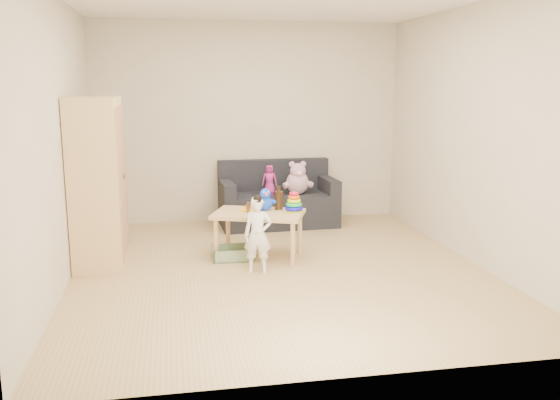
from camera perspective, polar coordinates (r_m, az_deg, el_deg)
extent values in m
plane|color=tan|center=(5.92, -0.04, -6.67)|extent=(4.50, 4.50, 0.00)
plane|color=beige|center=(7.87, -3.01, 7.42)|extent=(4.00, 0.00, 4.00)
plane|color=beige|center=(3.48, 6.65, 2.63)|extent=(4.00, 0.00, 4.00)
plane|color=beige|center=(5.65, -20.51, 5.26)|extent=(0.00, 4.50, 4.50)
plane|color=beige|center=(6.33, 18.18, 5.97)|extent=(0.00, 4.50, 4.50)
cube|color=#EACC80|center=(6.23, -17.13, 1.72)|extent=(0.47, 0.94, 1.68)
cube|color=black|center=(7.67, -0.18, -0.90)|extent=(1.50, 0.79, 0.42)
cube|color=tan|center=(6.27, -2.05, -3.35)|extent=(1.07, 0.87, 0.48)
imported|color=white|center=(5.75, -2.14, -3.45)|extent=(0.30, 0.22, 0.73)
imported|color=#C12483|center=(7.53, -1.02, 1.93)|extent=(0.21, 0.17, 0.37)
cylinder|color=#B6CA0A|center=(6.21, 1.35, -1.08)|extent=(0.17, 0.17, 0.02)
cylinder|color=silver|center=(6.19, 1.36, -0.15)|extent=(0.02, 0.02, 0.21)
torus|color=#100DD9|center=(6.21, 1.35, -0.80)|extent=(0.19, 0.19, 0.04)
torus|color=green|center=(6.20, 1.36, -0.43)|extent=(0.17, 0.17, 0.04)
torus|color=#D0ED0C|center=(6.19, 1.36, -0.06)|extent=(0.15, 0.15, 0.04)
torus|color=#FF590D|center=(6.18, 1.36, 0.28)|extent=(0.12, 0.12, 0.04)
torus|color=red|center=(6.18, 1.36, 0.61)|extent=(0.10, 0.10, 0.03)
cylinder|color=black|center=(6.33, -0.11, -0.04)|extent=(0.09, 0.09, 0.19)
cylinder|color=black|center=(6.31, -0.11, 0.97)|extent=(0.04, 0.04, 0.05)
cylinder|color=black|center=(6.30, -0.11, 1.26)|extent=(0.05, 0.05, 0.02)
cube|color=yellow|center=(6.31, -2.97, -0.91)|extent=(0.24, 0.24, 0.02)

